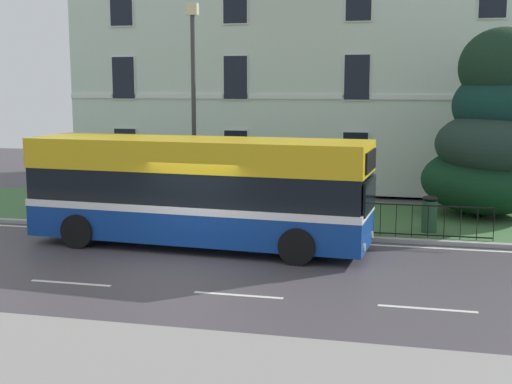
{
  "coord_description": "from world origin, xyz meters",
  "views": [
    {
      "loc": [
        5.65,
        -15.67,
        4.53
      ],
      "look_at": [
        1.16,
        3.47,
        1.44
      ],
      "focal_mm": 47.97,
      "sensor_mm": 36.0,
      "label": 1
    }
  ],
  "objects_px": {
    "evergreen_tree": "(493,136)",
    "street_lamp_post": "(194,99)",
    "georgian_townhouse": "(313,53)",
    "litter_bin": "(429,214)",
    "single_decker_bus": "(198,190)"
  },
  "relations": [
    {
      "from": "evergreen_tree",
      "to": "street_lamp_post",
      "type": "relative_size",
      "value": 0.91
    },
    {
      "from": "georgian_townhouse",
      "to": "street_lamp_post",
      "type": "xyz_separation_m",
      "value": [
        -2.13,
        -11.16,
        -1.92
      ]
    },
    {
      "from": "street_lamp_post",
      "to": "evergreen_tree",
      "type": "bearing_deg",
      "value": 18.04
    },
    {
      "from": "georgian_townhouse",
      "to": "litter_bin",
      "type": "distance_m",
      "value": 13.41
    },
    {
      "from": "single_decker_bus",
      "to": "street_lamp_post",
      "type": "relative_size",
      "value": 1.41
    },
    {
      "from": "georgian_townhouse",
      "to": "street_lamp_post",
      "type": "bearing_deg",
      "value": -100.82
    },
    {
      "from": "georgian_townhouse",
      "to": "single_decker_bus",
      "type": "height_order",
      "value": "georgian_townhouse"
    },
    {
      "from": "litter_bin",
      "to": "street_lamp_post",
      "type": "bearing_deg",
      "value": -179.71
    },
    {
      "from": "evergreen_tree",
      "to": "street_lamp_post",
      "type": "distance_m",
      "value": 10.01
    },
    {
      "from": "evergreen_tree",
      "to": "litter_bin",
      "type": "bearing_deg",
      "value": -123.79
    },
    {
      "from": "single_decker_bus",
      "to": "litter_bin",
      "type": "bearing_deg",
      "value": 28.16
    },
    {
      "from": "litter_bin",
      "to": "georgian_townhouse",
      "type": "bearing_deg",
      "value": 115.39
    },
    {
      "from": "single_decker_bus",
      "to": "evergreen_tree",
      "type": "bearing_deg",
      "value": 38.95
    },
    {
      "from": "evergreen_tree",
      "to": "georgian_townhouse",
      "type": "bearing_deg",
      "value": 132.13
    },
    {
      "from": "georgian_townhouse",
      "to": "evergreen_tree",
      "type": "relative_size",
      "value": 3.21
    }
  ]
}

